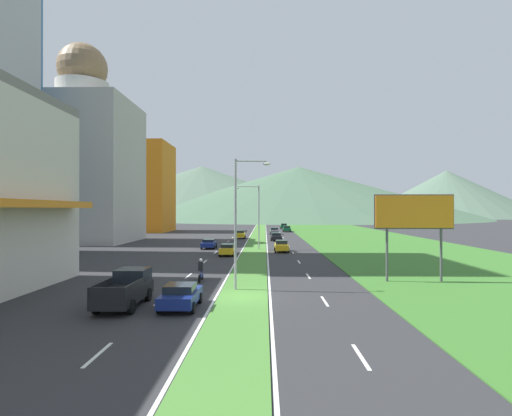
# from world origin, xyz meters

# --- Properties ---
(ground_plane) EXTENTS (600.00, 600.00, 0.00)m
(ground_plane) POSITION_xyz_m (0.00, 0.00, 0.00)
(ground_plane) COLOR #2D2D30
(grass_median) EXTENTS (3.20, 240.00, 0.06)m
(grass_median) POSITION_xyz_m (0.00, 60.00, 0.03)
(grass_median) COLOR #477F33
(grass_median) RESTS_ON ground_plane
(grass_verge_right) EXTENTS (24.00, 240.00, 0.06)m
(grass_verge_right) POSITION_xyz_m (20.60, 60.00, 0.03)
(grass_verge_right) COLOR #387028
(grass_verge_right) RESTS_ON ground_plane
(lane_dash_left_1) EXTENTS (0.16, 2.80, 0.01)m
(lane_dash_left_1) POSITION_xyz_m (-5.10, -10.47, 0.01)
(lane_dash_left_1) COLOR silver
(lane_dash_left_1) RESTS_ON ground_plane
(lane_dash_left_2) EXTENTS (0.16, 2.80, 0.01)m
(lane_dash_left_2) POSITION_xyz_m (-5.10, -0.93, 0.01)
(lane_dash_left_2) COLOR silver
(lane_dash_left_2) RESTS_ON ground_plane
(lane_dash_left_3) EXTENTS (0.16, 2.80, 0.01)m
(lane_dash_left_3) POSITION_xyz_m (-5.10, 8.60, 0.01)
(lane_dash_left_3) COLOR silver
(lane_dash_left_3) RESTS_ON ground_plane
(lane_dash_left_4) EXTENTS (0.16, 2.80, 0.01)m
(lane_dash_left_4) POSITION_xyz_m (-5.10, 18.14, 0.01)
(lane_dash_left_4) COLOR silver
(lane_dash_left_4) RESTS_ON ground_plane
(lane_dash_left_5) EXTENTS (0.16, 2.80, 0.01)m
(lane_dash_left_5) POSITION_xyz_m (-5.10, 27.67, 0.01)
(lane_dash_left_5) COLOR silver
(lane_dash_left_5) RESTS_ON ground_plane
(lane_dash_left_6) EXTENTS (0.16, 2.80, 0.01)m
(lane_dash_left_6) POSITION_xyz_m (-5.10, 37.21, 0.01)
(lane_dash_left_6) COLOR silver
(lane_dash_left_6) RESTS_ON ground_plane
(lane_dash_left_7) EXTENTS (0.16, 2.80, 0.01)m
(lane_dash_left_7) POSITION_xyz_m (-5.10, 46.74, 0.01)
(lane_dash_left_7) COLOR silver
(lane_dash_left_7) RESTS_ON ground_plane
(lane_dash_left_8) EXTENTS (0.16, 2.80, 0.01)m
(lane_dash_left_8) POSITION_xyz_m (-5.10, 56.28, 0.01)
(lane_dash_left_8) COLOR silver
(lane_dash_left_8) RESTS_ON ground_plane
(lane_dash_left_9) EXTENTS (0.16, 2.80, 0.01)m
(lane_dash_left_9) POSITION_xyz_m (-5.10, 65.81, 0.01)
(lane_dash_left_9) COLOR silver
(lane_dash_left_9) RESTS_ON ground_plane
(lane_dash_left_10) EXTENTS (0.16, 2.80, 0.01)m
(lane_dash_left_10) POSITION_xyz_m (-5.10, 75.35, 0.01)
(lane_dash_left_10) COLOR silver
(lane_dash_left_10) RESTS_ON ground_plane
(lane_dash_left_11) EXTENTS (0.16, 2.80, 0.01)m
(lane_dash_left_11) POSITION_xyz_m (-5.10, 84.88, 0.01)
(lane_dash_left_11) COLOR silver
(lane_dash_left_11) RESTS_ON ground_plane
(lane_dash_right_1) EXTENTS (0.16, 2.80, 0.01)m
(lane_dash_right_1) POSITION_xyz_m (5.10, -10.47, 0.01)
(lane_dash_right_1) COLOR silver
(lane_dash_right_1) RESTS_ON ground_plane
(lane_dash_right_2) EXTENTS (0.16, 2.80, 0.01)m
(lane_dash_right_2) POSITION_xyz_m (5.10, -0.93, 0.01)
(lane_dash_right_2) COLOR silver
(lane_dash_right_2) RESTS_ON ground_plane
(lane_dash_right_3) EXTENTS (0.16, 2.80, 0.01)m
(lane_dash_right_3) POSITION_xyz_m (5.10, 8.60, 0.01)
(lane_dash_right_3) COLOR silver
(lane_dash_right_3) RESTS_ON ground_plane
(lane_dash_right_4) EXTENTS (0.16, 2.80, 0.01)m
(lane_dash_right_4) POSITION_xyz_m (5.10, 18.14, 0.01)
(lane_dash_right_4) COLOR silver
(lane_dash_right_4) RESTS_ON ground_plane
(lane_dash_right_5) EXTENTS (0.16, 2.80, 0.01)m
(lane_dash_right_5) POSITION_xyz_m (5.10, 27.67, 0.01)
(lane_dash_right_5) COLOR silver
(lane_dash_right_5) RESTS_ON ground_plane
(lane_dash_right_6) EXTENTS (0.16, 2.80, 0.01)m
(lane_dash_right_6) POSITION_xyz_m (5.10, 37.21, 0.01)
(lane_dash_right_6) COLOR silver
(lane_dash_right_6) RESTS_ON ground_plane
(lane_dash_right_7) EXTENTS (0.16, 2.80, 0.01)m
(lane_dash_right_7) POSITION_xyz_m (5.10, 46.74, 0.01)
(lane_dash_right_7) COLOR silver
(lane_dash_right_7) RESTS_ON ground_plane
(lane_dash_right_8) EXTENTS (0.16, 2.80, 0.01)m
(lane_dash_right_8) POSITION_xyz_m (5.10, 56.28, 0.01)
(lane_dash_right_8) COLOR silver
(lane_dash_right_8) RESTS_ON ground_plane
(lane_dash_right_9) EXTENTS (0.16, 2.80, 0.01)m
(lane_dash_right_9) POSITION_xyz_m (5.10, 65.81, 0.01)
(lane_dash_right_9) COLOR silver
(lane_dash_right_9) RESTS_ON ground_plane
(lane_dash_right_10) EXTENTS (0.16, 2.80, 0.01)m
(lane_dash_right_10) POSITION_xyz_m (5.10, 75.35, 0.01)
(lane_dash_right_10) COLOR silver
(lane_dash_right_10) RESTS_ON ground_plane
(lane_dash_right_11) EXTENTS (0.16, 2.80, 0.01)m
(lane_dash_right_11) POSITION_xyz_m (5.10, 84.88, 0.01)
(lane_dash_right_11) COLOR silver
(lane_dash_right_11) RESTS_ON ground_plane
(edge_line_median_left) EXTENTS (0.16, 240.00, 0.01)m
(edge_line_median_left) POSITION_xyz_m (-1.75, 60.00, 0.01)
(edge_line_median_left) COLOR silver
(edge_line_median_left) RESTS_ON ground_plane
(edge_line_median_right) EXTENTS (0.16, 240.00, 0.01)m
(edge_line_median_right) POSITION_xyz_m (1.75, 60.00, 0.01)
(edge_line_median_right) COLOR silver
(edge_line_median_right) RESTS_ON ground_plane
(domed_building) EXTENTS (17.46, 17.46, 34.74)m
(domed_building) POSITION_xyz_m (-30.58, 44.98, 14.06)
(domed_building) COLOR #B7B2A8
(domed_building) RESTS_ON ground_plane
(midrise_colored) EXTENTS (15.45, 15.45, 22.69)m
(midrise_colored) POSITION_xyz_m (-30.90, 79.06, 11.35)
(midrise_colored) COLOR orange
(midrise_colored) RESTS_ON ground_plane
(hill_far_left) EXTENTS (213.81, 213.81, 36.80)m
(hill_far_left) POSITION_xyz_m (-43.78, 268.34, 18.40)
(hill_far_left) COLOR #516B56
(hill_far_left) RESTS_ON ground_plane
(hill_far_center) EXTENTS (214.96, 214.96, 32.31)m
(hill_far_center) POSITION_xyz_m (22.56, 230.79, 16.15)
(hill_far_center) COLOR #47664C
(hill_far_center) RESTS_ON ground_plane
(hill_far_right) EXTENTS (123.15, 123.15, 33.22)m
(hill_far_right) POSITION_xyz_m (129.54, 266.08, 16.61)
(hill_far_right) COLOR #516B56
(hill_far_right) RESTS_ON ground_plane
(street_lamp_near) EXTENTS (2.59, 0.42, 9.23)m
(street_lamp_near) POSITION_xyz_m (-0.39, 2.47, 5.28)
(street_lamp_near) COLOR #99999E
(street_lamp_near) RESTS_ON ground_plane
(street_lamp_mid) EXTENTS (3.40, 0.51, 9.03)m
(street_lamp_mid) POSITION_xyz_m (0.17, 31.34, 5.26)
(street_lamp_mid) COLOR #99999E
(street_lamp_mid) RESTS_ON ground_plane
(billboard_roadside) EXTENTS (6.19, 0.28, 6.85)m
(billboard_roadside) POSITION_xyz_m (13.06, 5.92, 5.22)
(billboard_roadside) COLOR #4C4C51
(billboard_roadside) RESTS_ON ground_plane
(car_0) EXTENTS (2.04, 4.06, 1.40)m
(car_0) POSITION_xyz_m (-3.43, -2.89, 0.73)
(car_0) COLOR navy
(car_0) RESTS_ON ground_plane
(car_1) EXTENTS (1.96, 4.05, 1.60)m
(car_1) POSITION_xyz_m (-3.38, 53.82, 0.80)
(car_1) COLOR yellow
(car_1) RESTS_ON ground_plane
(car_2) EXTENTS (1.96, 4.24, 1.36)m
(car_2) POSITION_xyz_m (-6.69, 32.99, 0.71)
(car_2) COLOR navy
(car_2) RESTS_ON ground_plane
(car_3) EXTENTS (1.99, 4.57, 1.49)m
(car_3) POSITION_xyz_m (7.01, 78.15, 0.76)
(car_3) COLOR #0C5128
(car_3) RESTS_ON ground_plane
(car_4) EXTENTS (2.04, 4.61, 1.40)m
(car_4) POSITION_xyz_m (3.50, 48.65, 0.73)
(car_4) COLOR black
(car_4) RESTS_ON ground_plane
(car_5) EXTENTS (1.91, 4.29, 1.54)m
(car_5) POSITION_xyz_m (3.64, 28.73, 0.78)
(car_5) COLOR yellow
(car_5) RESTS_ON ground_plane
(car_6) EXTENTS (2.01, 4.59, 1.55)m
(car_6) POSITION_xyz_m (3.56, 66.89, 0.79)
(car_6) COLOR slate
(car_6) RESTS_ON ground_plane
(car_7) EXTENTS (2.01, 4.04, 1.57)m
(car_7) POSITION_xyz_m (6.99, 93.71, 0.80)
(car_7) COLOR #0C5128
(car_7) RESTS_ON ground_plane
(car_8) EXTENTS (1.89, 4.70, 1.41)m
(car_8) POSITION_xyz_m (-3.19, 24.42, 0.74)
(car_8) COLOR yellow
(car_8) RESTS_ON ground_plane
(pickup_truck_0) EXTENTS (2.18, 5.40, 2.00)m
(pickup_truck_0) POSITION_xyz_m (-6.77, -2.34, 0.98)
(pickup_truck_0) COLOR black
(pickup_truck_0) RESTS_ON ground_plane
(motorcycle_rider) EXTENTS (0.36, 2.00, 1.80)m
(motorcycle_rider) POSITION_xyz_m (-3.63, 5.88, 0.75)
(motorcycle_rider) COLOR black
(motorcycle_rider) RESTS_ON ground_plane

